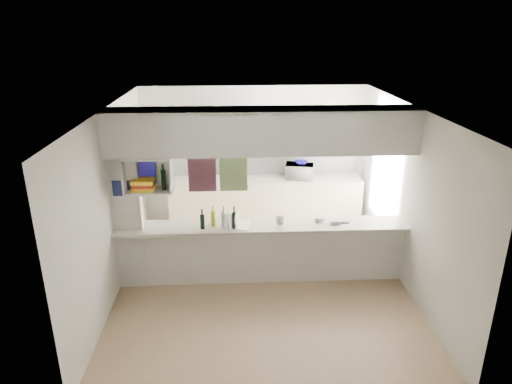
{
  "coord_description": "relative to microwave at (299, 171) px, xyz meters",
  "views": [
    {
      "loc": [
        -0.39,
        -6.01,
        3.65
      ],
      "look_at": [
        -0.06,
        0.5,
        1.24
      ],
      "focal_mm": 32.0,
      "sensor_mm": 36.0,
      "label": 1
    }
  ],
  "objects": [
    {
      "name": "knife_block",
      "position": [
        -1.24,
        0.12,
        -0.04
      ],
      "size": [
        0.11,
        0.09,
        0.21
      ],
      "primitive_type": "cube",
      "rotation": [
        0.0,
        0.0,
        0.0
      ],
      "color": "brown",
      "rests_on": "bench_top"
    },
    {
      "name": "servery_partition",
      "position": [
        -1.01,
        -2.06,
        0.6
      ],
      "size": [
        4.2,
        0.5,
        2.6
      ],
      "color": "silver",
      "rests_on": "floor"
    },
    {
      "name": "ceiling",
      "position": [
        -0.83,
        -2.06,
        1.54
      ],
      "size": [
        4.8,
        4.8,
        0.0
      ],
      "primitive_type": "plane",
      "color": "white",
      "rests_on": "wall_back"
    },
    {
      "name": "wall_back",
      "position": [
        -0.83,
        0.34,
        0.24
      ],
      "size": [
        4.2,
        0.0,
        4.2
      ],
      "primitive_type": "plane",
      "rotation": [
        1.57,
        0.0,
        0.0
      ],
      "color": "silver",
      "rests_on": "floor"
    },
    {
      "name": "wall_right",
      "position": [
        1.27,
        -2.06,
        0.24
      ],
      "size": [
        0.0,
        4.8,
        4.8
      ],
      "primitive_type": "plane",
      "rotation": [
        1.57,
        0.0,
        -1.57
      ],
      "color": "silver",
      "rests_on": "floor"
    },
    {
      "name": "cup",
      "position": [
        -0.57,
        -2.08,
        -0.07
      ],
      "size": [
        0.16,
        0.16,
        0.11
      ],
      "primitive_type": "imported",
      "rotation": [
        0.0,
        0.0,
        -0.21
      ],
      "color": "white",
      "rests_on": "dish_rack"
    },
    {
      "name": "dish_rack",
      "position": [
        -1.22,
        -2.06,
        -0.05
      ],
      "size": [
        0.48,
        0.4,
        0.22
      ],
      "rotation": [
        0.0,
        0.0,
        -0.22
      ],
      "color": "silver",
      "rests_on": "breakfast_bar"
    },
    {
      "name": "wall_left",
      "position": [
        -2.93,
        -2.06,
        0.24
      ],
      "size": [
        0.0,
        4.8,
        4.8
      ],
      "primitive_type": "plane",
      "rotation": [
        1.57,
        0.0,
        1.57
      ],
      "color": "silver",
      "rests_on": "floor"
    },
    {
      "name": "kitchen_run",
      "position": [
        -0.67,
        0.08,
        -0.24
      ],
      "size": [
        3.6,
        0.63,
        2.24
      ],
      "color": "beige",
      "rests_on": "floor"
    },
    {
      "name": "microwave",
      "position": [
        0.0,
        0.0,
        0.0
      ],
      "size": [
        0.57,
        0.45,
        0.28
      ],
      "primitive_type": "imported",
      "rotation": [
        0.0,
        0.0,
        2.93
      ],
      "color": "white",
      "rests_on": "bench_top"
    },
    {
      "name": "floor",
      "position": [
        -0.83,
        -2.06,
        -1.06
      ],
      "size": [
        4.8,
        4.8,
        0.0
      ],
      "primitive_type": "plane",
      "color": "tan",
      "rests_on": "ground"
    },
    {
      "name": "utensil_jar",
      "position": [
        -1.32,
        0.09,
        -0.07
      ],
      "size": [
        0.1,
        0.1,
        0.13
      ],
      "primitive_type": "cylinder",
      "color": "black",
      "rests_on": "bench_top"
    },
    {
      "name": "wine_bottles",
      "position": [
        -1.46,
        -2.11,
        -0.02
      ],
      "size": [
        0.52,
        0.15,
        0.33
      ],
      "color": "black",
      "rests_on": "breakfast_bar"
    },
    {
      "name": "plastic_tubs",
      "position": [
        0.11,
        -2.03,
        -0.11
      ],
      "size": [
        0.49,
        0.23,
        0.07
      ],
      "color": "silver",
      "rests_on": "breakfast_bar"
    },
    {
      "name": "cubby_shelf",
      "position": [
        -2.4,
        -2.12,
        0.65
      ],
      "size": [
        0.65,
        0.35,
        0.5
      ],
      "color": "white",
      "rests_on": "bulkhead"
    },
    {
      "name": "bowl",
      "position": [
        0.03,
        0.0,
        0.17
      ],
      "size": [
        0.23,
        0.23,
        0.06
      ],
      "primitive_type": "imported",
      "color": "#150D92",
      "rests_on": "microwave"
    }
  ]
}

